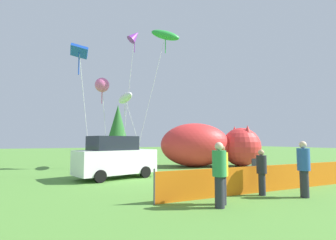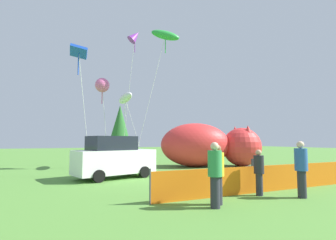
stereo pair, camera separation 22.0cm
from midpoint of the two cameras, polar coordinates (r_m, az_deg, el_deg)
The scene contains 15 objects.
ground_plane at distance 13.29m, azimuth 4.85°, elevation -12.68°, with size 120.00×120.00×0.00m, color #548C38.
parked_car at distance 13.65m, azimuth -11.87°, elevation -8.05°, with size 4.31×2.61×2.12m.
folding_chair at distance 15.67m, azimuth 17.63°, elevation -9.32°, with size 0.53×0.54×0.89m.
inflatable_cat at distance 19.50m, azimuth 8.44°, elevation -5.73°, with size 7.58×5.02×3.16m.
safety_fence at distance 10.89m, azimuth 21.54°, elevation -11.65°, with size 9.90×0.08×1.06m.
spectator_in_grey_shirt at distance 9.82m, azimuth 19.10°, elevation -10.30°, with size 0.34×0.34×1.58m.
spectator_in_red_shirt at distance 8.14m, azimuth 10.83°, elevation -10.99°, with size 0.39×0.39×1.77m.
spectator_in_yellow_shirt at distance 7.71m, azimuth 10.29°, elevation -11.02°, with size 0.40×0.40×1.85m.
spectator_in_green_shirt at distance 9.99m, azimuth 26.88°, elevation -9.03°, with size 0.41×0.41×1.88m.
kite_blue_box at distance 15.63m, azimuth -19.13°, elevation 13.53°, with size 1.20×1.16×7.09m.
kite_white_ghost at distance 18.85m, azimuth -9.66°, elevation 4.69°, with size 1.70×2.94×5.28m.
kite_pink_octopus at distance 18.84m, azimuth -14.48°, elevation 7.36°, with size 1.13×1.00×6.23m.
kite_purple_delta at distance 21.82m, azimuth -7.61°, elevation 17.51°, with size 1.34×1.47×10.72m.
kite_green_fish at distance 19.38m, azimuth -0.92°, elevation 17.88°, with size 3.35×1.26×9.81m.
horizon_tree_west at distance 52.88m, azimuth -10.99°, elevation -0.47°, with size 3.77×3.77×9.00m.
Camera 1 is at (-6.74, -11.30, 1.90)m, focal length 28.00 mm.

